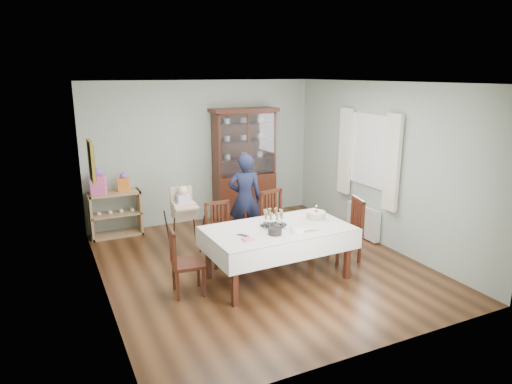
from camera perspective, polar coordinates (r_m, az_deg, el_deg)
floor at (r=7.03m, az=0.56°, el=-9.06°), size 5.00×5.00×0.00m
room_shell at (r=7.00m, az=-1.33°, el=5.44°), size 5.00×5.00×5.00m
dining_table at (r=6.45m, az=2.74°, el=-7.62°), size 2.03×1.21×0.76m
china_cabinet at (r=8.96m, az=-1.48°, el=3.71°), size 1.30×0.48×2.18m
sideboard at (r=8.48m, az=-17.13°, el=-2.63°), size 0.90×0.38×0.80m
picture_frame at (r=6.71m, az=-19.92°, el=3.67°), size 0.04×0.48×0.58m
window at (r=8.01m, az=14.08°, el=5.05°), size 0.04×1.02×1.22m
curtain_left at (r=7.52m, az=16.67°, el=3.50°), size 0.07×0.30×1.55m
curtain_right at (r=8.47m, az=11.07°, el=5.04°), size 0.07×0.30×1.55m
radiator at (r=8.26m, az=13.22°, el=-3.55°), size 0.10×0.80×0.55m
chair_far_left at (r=7.01m, az=-4.31°, el=-6.70°), size 0.42×0.42×0.93m
chair_far_right at (r=7.39m, az=2.77°, el=-5.36°), size 0.54×0.54×1.00m
chair_end_left at (r=6.14m, az=-8.64°, el=-10.14°), size 0.45×0.45×0.91m
chair_end_right at (r=7.25m, az=11.10°, el=-6.10°), size 0.53×0.53×0.97m
woman at (r=7.68m, az=-1.37°, el=-0.85°), size 0.66×0.55×1.54m
high_chair at (r=7.52m, az=-8.96°, el=-4.17°), size 0.50×0.50×1.08m
champagne_tray at (r=6.34m, az=2.19°, el=-3.69°), size 0.39×0.39×0.23m
birthday_cake at (r=6.68m, az=7.51°, el=-2.96°), size 0.32×0.32×0.22m
plate_stack_dark at (r=6.05m, az=2.38°, el=-4.91°), size 0.24×0.24×0.09m
plate_stack_white at (r=6.13m, az=5.20°, el=-4.71°), size 0.22×0.22×0.08m
napkin_stack at (r=5.85m, az=-0.99°, el=-5.95°), size 0.14×0.14×0.02m
cutlery at (r=5.99m, az=-1.96°, el=-5.48°), size 0.16×0.18×0.01m
cake_knife at (r=6.20m, az=6.53°, el=-4.87°), size 0.29×0.08×0.01m
gift_bag_pink at (r=8.28m, az=-19.11°, el=1.10°), size 0.28×0.23×0.45m
gift_bag_orange at (r=8.35m, az=-16.19°, el=1.10°), size 0.22×0.19×0.34m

